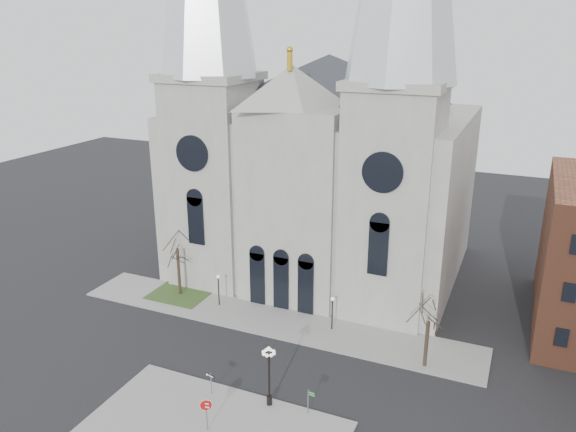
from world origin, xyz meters
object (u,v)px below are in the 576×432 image
at_px(globe_lamp, 269,369).
at_px(street_name_sign, 309,399).
at_px(stop_sign, 206,408).
at_px(one_way_sign, 211,380).

xyz_separation_m(globe_lamp, street_name_sign, (3.07, 0.21, -1.87)).
height_order(globe_lamp, street_name_sign, globe_lamp).
height_order(stop_sign, globe_lamp, globe_lamp).
xyz_separation_m(stop_sign, street_name_sign, (5.82, 4.45, -0.60)).
height_order(stop_sign, one_way_sign, stop_sign).
bearing_deg(one_way_sign, stop_sign, -49.00).
distance_m(one_way_sign, street_name_sign, 7.68).
bearing_deg(street_name_sign, globe_lamp, -168.15).
relative_size(one_way_sign, street_name_sign, 0.93).
bearing_deg(street_name_sign, stop_sign, -134.62).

